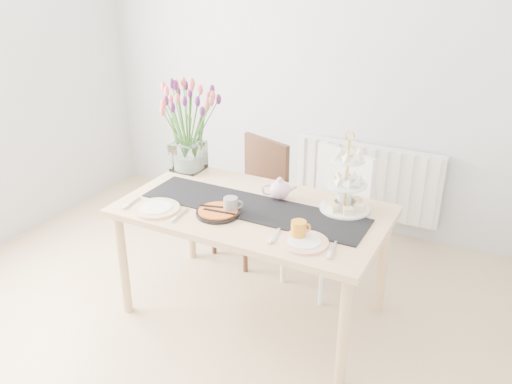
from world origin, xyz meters
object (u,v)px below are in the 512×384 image
at_px(tulip_vase, 186,114).
at_px(chair_brown, 255,190).
at_px(teapot, 280,190).
at_px(cake_stand, 346,191).
at_px(mug_orange, 299,230).
at_px(radiator, 367,180).
at_px(dining_table, 253,219).
at_px(mug_grey, 231,206).
at_px(plate_left, 156,209).
at_px(tart_tin, 218,212).
at_px(plate_right, 304,242).
at_px(cream_jug, 344,200).
at_px(chair_white, 331,209).

bearing_deg(tulip_vase, chair_brown, 46.59).
bearing_deg(tulip_vase, teapot, -11.40).
bearing_deg(cake_stand, mug_orange, -104.35).
bearing_deg(teapot, radiator, 56.19).
bearing_deg(dining_table, mug_grey, -124.64).
xyz_separation_m(mug_grey, plate_left, (-0.42, -0.16, -0.04)).
bearing_deg(cake_stand, tart_tin, -148.13).
xyz_separation_m(chair_brown, teapot, (0.44, -0.52, 0.30)).
bearing_deg(plate_right, teapot, 128.75).
xyz_separation_m(mug_grey, mug_orange, (0.47, -0.09, 0.00)).
height_order(teapot, mug_grey, teapot).
bearing_deg(dining_table, plate_right, -29.86).
bearing_deg(cream_jug, radiator, 94.78).
xyz_separation_m(tulip_vase, plate_left, (0.19, -0.63, -0.40)).
relative_size(dining_table, cream_jug, 17.07).
bearing_deg(mug_grey, chair_brown, 67.70).
bearing_deg(chair_brown, cream_jug, -8.24).
relative_size(plate_left, plate_right, 1.09).
relative_size(chair_brown, plate_right, 3.43).
relative_size(tulip_vase, tart_tin, 2.78).
bearing_deg(chair_white, mug_orange, -62.82).
bearing_deg(radiator, chair_brown, -131.94).
distance_m(tart_tin, mug_grey, 0.08).
height_order(tart_tin, mug_grey, mug_grey).
distance_m(chair_white, teapot, 0.52).
bearing_deg(mug_orange, plate_left, 133.97).
relative_size(tart_tin, plate_left, 0.92).
relative_size(chair_white, mug_grey, 9.50).
distance_m(dining_table, cake_stand, 0.59).
relative_size(chair_brown, chair_white, 0.94).
xyz_separation_m(tulip_vase, teapot, (0.78, -0.16, -0.34)).
distance_m(chair_white, mug_orange, 0.84).
bearing_deg(mug_orange, plate_right, -88.58).
distance_m(cake_stand, tart_tin, 0.76).
xyz_separation_m(radiator, plate_left, (-0.81, -1.71, 0.31)).
bearing_deg(tulip_vase, dining_table, -26.23).
height_order(radiator, plate_left, plate_left).
xyz_separation_m(chair_brown, tulip_vase, (-0.34, -0.36, 0.63)).
height_order(tulip_vase, mug_grey, tulip_vase).
bearing_deg(cake_stand, chair_white, 119.91).
bearing_deg(teapot, chair_brown, 106.29).
distance_m(radiator, teapot, 1.31).
xyz_separation_m(chair_brown, mug_orange, (0.74, -0.91, 0.28)).
relative_size(chair_brown, teapot, 4.22).
relative_size(cream_jug, plate_left, 0.33).
bearing_deg(mug_orange, tulip_vase, 102.13).
distance_m(tulip_vase, mug_orange, 1.26).
bearing_deg(radiator, cream_jug, -81.15).
distance_m(cream_jug, mug_grey, 0.68).
bearing_deg(radiator, cake_stand, -80.50).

